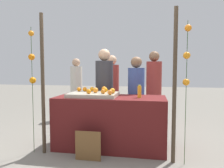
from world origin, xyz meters
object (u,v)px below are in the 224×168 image
at_px(vendor_right, 136,101).
at_px(stall_counter, 110,122).
at_px(orange_0, 85,89).
at_px(vendor_left, 104,96).
at_px(juice_bottle, 139,92).
at_px(orange_1, 96,90).
at_px(chalkboard_sign, 88,146).

bearing_deg(vendor_right, stall_counter, -124.17).
bearing_deg(orange_0, vendor_left, 57.37).
bearing_deg(stall_counter, juice_bottle, -2.31).
height_order(orange_1, vendor_left, vendor_left).
bearing_deg(chalkboard_sign, orange_1, 93.34).
xyz_separation_m(orange_0, orange_1, (0.25, -0.19, 0.01)).
xyz_separation_m(stall_counter, orange_0, (-0.50, 0.18, 0.53)).
height_order(juice_bottle, vendor_right, vendor_right).
height_order(stall_counter, chalkboard_sign, stall_counter).
bearing_deg(orange_1, orange_0, 142.42).
relative_size(juice_bottle, vendor_right, 0.13).
bearing_deg(chalkboard_sign, stall_counter, 68.86).
height_order(stall_counter, orange_1, orange_1).
distance_m(orange_0, vendor_left, 0.52).
bearing_deg(orange_1, vendor_right, 41.91).
relative_size(chalkboard_sign, vendor_left, 0.26).
height_order(juice_bottle, chalkboard_sign, juice_bottle).
bearing_deg(vendor_left, stall_counter, -68.72).
xyz_separation_m(juice_bottle, vendor_right, (-0.09, 0.59, -0.24)).
relative_size(stall_counter, vendor_right, 1.17).
bearing_deg(vendor_left, vendor_right, -3.04).
distance_m(orange_1, vendor_left, 0.63).
xyz_separation_m(stall_counter, juice_bottle, (0.48, -0.02, 0.53)).
relative_size(orange_1, vendor_left, 0.05).
bearing_deg(orange_0, stall_counter, -20.32).
distance_m(juice_bottle, vendor_right, 0.64).
xyz_separation_m(orange_0, chalkboard_sign, (0.28, -0.75, -0.75)).
bearing_deg(stall_counter, vendor_left, 111.28).
distance_m(stall_counter, juice_bottle, 0.71).
bearing_deg(vendor_right, chalkboard_sign, -118.04).
xyz_separation_m(stall_counter, orange_1, (-0.25, -0.01, 0.53)).
bearing_deg(orange_1, stall_counter, 1.15).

